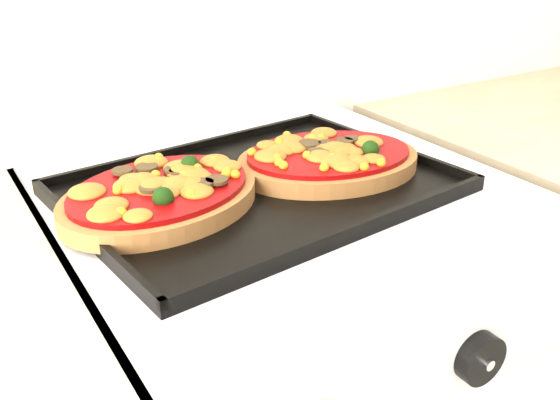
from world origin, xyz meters
TOP-DOWN VIEW (x-y plane):
  - control_panel at (-0.05, 1.39)m, footprint 0.60×0.02m
  - knob_center at (-0.03, 1.37)m, footprint 0.05×0.02m
  - baking_tray at (-0.08, 1.71)m, footprint 0.51×0.40m
  - pizza_left at (-0.22, 1.72)m, footprint 0.30×0.26m
  - pizza_right at (0.03, 1.71)m, footprint 0.29×0.24m

SIDE VIEW (x-z plane):
  - control_panel at x=-0.05m, z-range 0.81..0.90m
  - knob_center at x=-0.03m, z-range 0.83..0.88m
  - baking_tray at x=-0.08m, z-range 0.91..0.93m
  - pizza_right at x=0.03m, z-range 0.92..0.96m
  - pizza_left at x=-0.22m, z-range 0.92..0.96m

